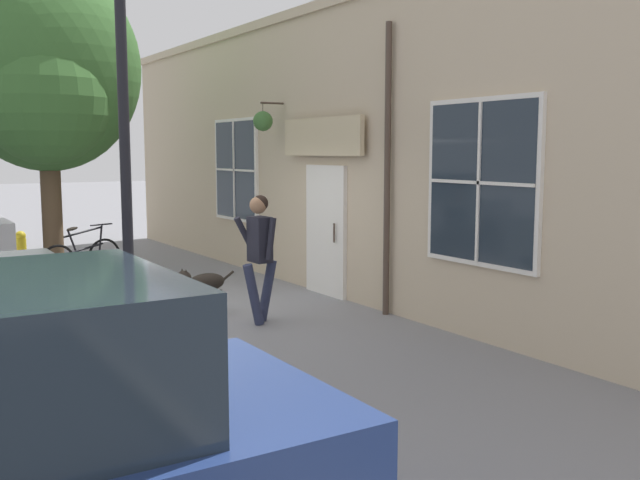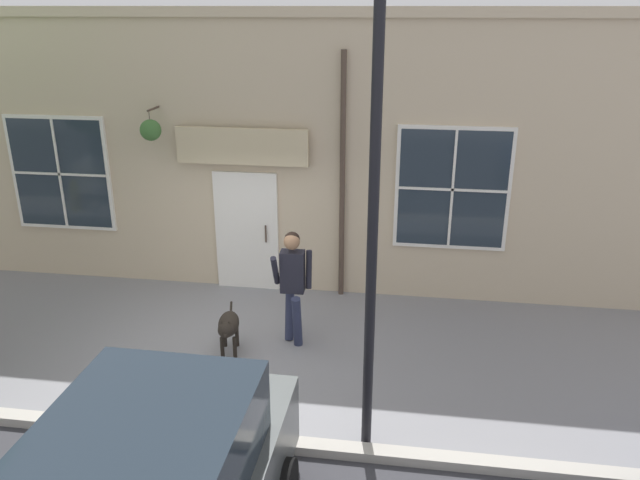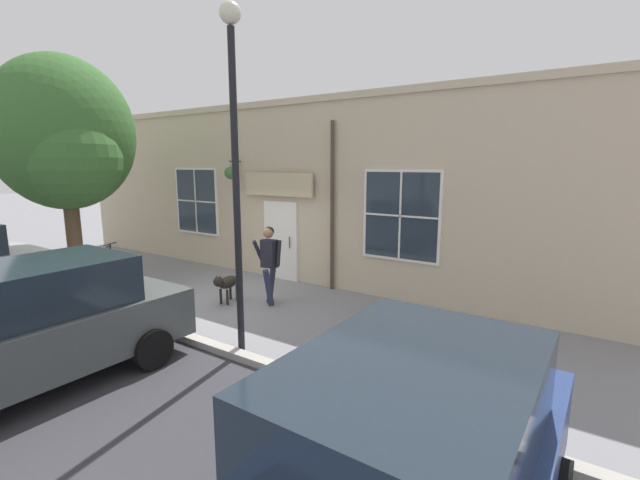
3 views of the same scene
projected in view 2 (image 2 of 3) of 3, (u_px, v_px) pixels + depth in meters
name	position (u px, v px, depth m)	size (l,w,h in m)	color
ground_plane	(220.00, 349.00, 9.09)	(90.00, 90.00, 0.00)	gray
storefront_facade	(253.00, 155.00, 10.42)	(0.95, 18.00, 4.69)	#C6B293
pedestrian_walking	(293.00, 277.00, 8.91)	(0.60, 0.55, 1.75)	#282D47
dog_on_leash	(228.00, 326.00, 8.78)	(1.01, 0.40, 0.71)	black
street_lamp	(375.00, 146.00, 5.88)	(0.32, 0.32, 5.38)	black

